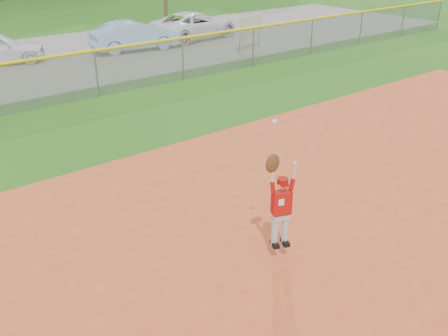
# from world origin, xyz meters

# --- Properties ---
(ground) EXTENTS (120.00, 120.00, 0.00)m
(ground) POSITION_xyz_m (0.00, 0.00, 0.00)
(ground) COLOR #286016
(ground) RESTS_ON ground
(parking_strip) EXTENTS (44.00, 10.00, 0.03)m
(parking_strip) POSITION_xyz_m (0.00, 16.00, 0.01)
(parking_strip) COLOR gray
(parking_strip) RESTS_ON ground
(car_blue) EXTENTS (4.06, 1.88, 1.29)m
(car_blue) POSITION_xyz_m (4.24, 15.29, 0.67)
(car_blue) COLOR #89ADCD
(car_blue) RESTS_ON parking_strip
(car_white_b) EXTENTS (4.97, 2.87, 1.30)m
(car_white_b) POSITION_xyz_m (7.85, 15.83, 0.68)
(car_white_b) COLOR white
(car_white_b) RESTS_ON parking_strip
(sponsor_sign) EXTENTS (1.69, 0.53, 1.55)m
(sponsor_sign) POSITION_xyz_m (8.32, 12.17, 1.02)
(sponsor_sign) COLOR gray
(sponsor_sign) RESTS_ON ground
(outfield_fence) EXTENTS (40.06, 0.10, 1.55)m
(outfield_fence) POSITION_xyz_m (0.00, 10.00, 0.88)
(outfield_fence) COLOR gray
(outfield_fence) RESTS_ON ground
(ballplayer) EXTENTS (0.54, 0.35, 2.22)m
(ballplayer) POSITION_xyz_m (-1.49, -0.14, 1.09)
(ballplayer) COLOR silver
(ballplayer) RESTS_ON ground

